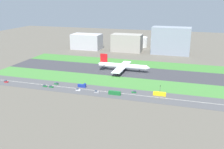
% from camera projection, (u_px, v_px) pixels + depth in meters
% --- Properties ---
extents(ground_plane, '(800.00, 800.00, 0.00)m').
position_uv_depth(ground_plane, '(119.00, 71.00, 312.39)').
color(ground_plane, '#5B564C').
extents(runway, '(280.00, 46.00, 0.10)m').
position_uv_depth(runway, '(119.00, 71.00, 312.38)').
color(runway, '#38383D').
rests_on(runway, ground_plane).
extents(grass_median_north, '(280.00, 36.00, 0.10)m').
position_uv_depth(grass_median_north, '(127.00, 63.00, 349.82)').
color(grass_median_north, '#3D7A33').
rests_on(grass_median_north, ground_plane).
extents(grass_median_south, '(280.00, 36.00, 0.10)m').
position_uv_depth(grass_median_south, '(109.00, 81.00, 274.93)').
color(grass_median_south, '#427F38').
rests_on(grass_median_south, ground_plane).
extents(highway, '(280.00, 28.00, 0.10)m').
position_uv_depth(highway, '(99.00, 91.00, 245.71)').
color(highway, '#4C4C4F').
rests_on(highway, ground_plane).
extents(highway_centerline, '(266.00, 0.50, 0.01)m').
position_uv_depth(highway_centerline, '(99.00, 91.00, 245.69)').
color(highway_centerline, silver).
rests_on(highway_centerline, highway).
extents(airliner, '(65.00, 56.00, 19.70)m').
position_uv_depth(airliner, '(122.00, 66.00, 309.53)').
color(airliner, white).
rests_on(airliner, runway).
extents(bus_1, '(11.60, 2.50, 3.50)m').
position_uv_depth(bus_1, '(160.00, 94.00, 233.48)').
color(bus_1, yellow).
rests_on(bus_1, highway).
extents(bus_0, '(11.60, 2.50, 3.50)m').
position_uv_depth(bus_0, '(115.00, 93.00, 235.61)').
color(bus_0, '#19662D').
rests_on(bus_0, highway).
extents(car_0, '(4.40, 1.80, 2.00)m').
position_uv_depth(car_0, '(6.00, 82.00, 269.80)').
color(car_0, '#B2191E').
rests_on(car_0, highway).
extents(car_6, '(4.40, 1.80, 2.00)m').
position_uv_depth(car_6, '(51.00, 87.00, 254.62)').
color(car_6, '#19662D').
rests_on(car_6, highway).
extents(truck_0, '(8.40, 2.50, 4.00)m').
position_uv_depth(truck_0, '(82.00, 86.00, 255.24)').
color(truck_0, navy).
rests_on(truck_0, highway).
extents(car_4, '(4.40, 1.80, 2.00)m').
position_uv_depth(car_4, '(96.00, 92.00, 240.94)').
color(car_4, '#99999E').
rests_on(car_4, highway).
extents(car_2, '(4.40, 1.80, 2.00)m').
position_uv_depth(car_2, '(45.00, 86.00, 256.61)').
color(car_2, '#19662D').
rests_on(car_2, highway).
extents(car_1, '(4.40, 1.80, 2.00)m').
position_uv_depth(car_1, '(134.00, 92.00, 240.43)').
color(car_1, '#19662D').
rests_on(car_1, highway).
extents(car_3, '(4.40, 1.80, 2.00)m').
position_uv_depth(car_3, '(78.00, 90.00, 246.33)').
color(car_3, silver).
rests_on(car_3, highway).
extents(car_5, '(4.40, 1.80, 2.00)m').
position_uv_depth(car_5, '(56.00, 84.00, 263.61)').
color(car_5, '#19662D').
rests_on(car_5, highway).
extents(traffic_light, '(0.36, 0.50, 7.20)m').
position_uv_depth(traffic_light, '(160.00, 88.00, 240.21)').
color(traffic_light, '#4C4C51').
rests_on(traffic_light, highway).
extents(terminal_building, '(49.29, 28.14, 25.38)m').
position_uv_depth(terminal_building, '(87.00, 42.00, 438.43)').
color(terminal_building, '#B2B2B7').
rests_on(terminal_building, ground_plane).
extents(hangar_building, '(48.34, 24.73, 28.14)m').
position_uv_depth(hangar_building, '(127.00, 43.00, 417.94)').
color(hangar_building, '#9E998E').
rests_on(hangar_building, ground_plane).
extents(office_tower, '(58.12, 24.46, 41.89)m').
position_uv_depth(office_tower, '(171.00, 41.00, 396.07)').
color(office_tower, gray).
rests_on(office_tower, ground_plane).
extents(fuel_tank_west, '(20.66, 20.66, 17.78)m').
position_uv_depth(fuel_tank_west, '(142.00, 42.00, 456.13)').
color(fuel_tank_west, silver).
rests_on(fuel_tank_west, ground_plane).
extents(fuel_tank_centre, '(22.03, 22.03, 15.48)m').
position_uv_depth(fuel_tank_centre, '(157.00, 43.00, 448.73)').
color(fuel_tank_centre, silver).
rests_on(fuel_tank_centre, ground_plane).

